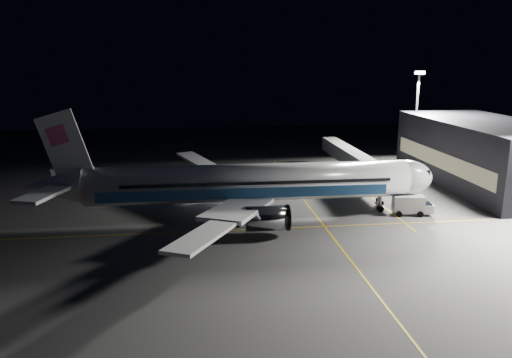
{
  "coord_description": "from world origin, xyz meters",
  "views": [
    {
      "loc": [
        -7.83,
        -71.78,
        23.45
      ],
      "look_at": [
        0.8,
        -0.82,
        6.0
      ],
      "focal_mm": 35.0,
      "sensor_mm": 36.0,
      "label": 1
    }
  ],
  "objects_px": {
    "safety_cone_c": "(249,190)",
    "jet_bridge": "(355,160)",
    "safety_cone_a": "(228,195)",
    "safety_cone_b": "(209,208)",
    "baggage_tug": "(221,189)",
    "service_truck": "(412,205)",
    "floodlight_mast_north": "(417,110)",
    "airliner": "(243,184)"
  },
  "relations": [
    {
      "from": "safety_cone_c",
      "to": "jet_bridge",
      "type": "bearing_deg",
      "value": 11.08
    },
    {
      "from": "airliner",
      "to": "safety_cone_a",
      "type": "height_order",
      "value": "airliner"
    },
    {
      "from": "baggage_tug",
      "to": "safety_cone_b",
      "type": "xyz_separation_m",
      "value": [
        -2.37,
        -9.4,
        -0.52
      ]
    },
    {
      "from": "service_truck",
      "to": "safety_cone_c",
      "type": "relative_size",
      "value": 10.82
    },
    {
      "from": "safety_cone_b",
      "to": "service_truck",
      "type": "bearing_deg",
      "value": -11.49
    },
    {
      "from": "airliner",
      "to": "safety_cone_a",
      "type": "distance_m",
      "value": 12.52
    },
    {
      "from": "safety_cone_a",
      "to": "safety_cone_b",
      "type": "xyz_separation_m",
      "value": [
        -3.41,
        -7.42,
        0.04
      ]
    },
    {
      "from": "safety_cone_a",
      "to": "baggage_tug",
      "type": "bearing_deg",
      "value": 117.73
    },
    {
      "from": "floodlight_mast_north",
      "to": "service_truck",
      "type": "bearing_deg",
      "value": -114.23
    },
    {
      "from": "floodlight_mast_north",
      "to": "safety_cone_b",
      "type": "bearing_deg",
      "value": -148.71
    },
    {
      "from": "floodlight_mast_north",
      "to": "safety_cone_b",
      "type": "height_order",
      "value": "floodlight_mast_north"
    },
    {
      "from": "jet_bridge",
      "to": "safety_cone_a",
      "type": "height_order",
      "value": "jet_bridge"
    },
    {
      "from": "service_truck",
      "to": "jet_bridge",
      "type": "bearing_deg",
      "value": 106.27
    },
    {
      "from": "safety_cone_a",
      "to": "safety_cone_c",
      "type": "relative_size",
      "value": 0.91
    },
    {
      "from": "service_truck",
      "to": "safety_cone_c",
      "type": "xyz_separation_m",
      "value": [
        -23.32,
        16.23,
        -1.33
      ]
    },
    {
      "from": "safety_cone_b",
      "to": "safety_cone_c",
      "type": "xyz_separation_m",
      "value": [
        7.32,
        10.0,
        -0.01
      ]
    },
    {
      "from": "floodlight_mast_north",
      "to": "safety_cone_c",
      "type": "bearing_deg",
      "value": -155.08
    },
    {
      "from": "floodlight_mast_north",
      "to": "service_truck",
      "type": "relative_size",
      "value": 3.34
    },
    {
      "from": "jet_bridge",
      "to": "safety_cone_b",
      "type": "relative_size",
      "value": 57.66
    },
    {
      "from": "airliner",
      "to": "service_truck",
      "type": "bearing_deg",
      "value": -4.96
    },
    {
      "from": "floodlight_mast_north",
      "to": "baggage_tug",
      "type": "relative_size",
      "value": 7.04
    },
    {
      "from": "jet_bridge",
      "to": "baggage_tug",
      "type": "height_order",
      "value": "jet_bridge"
    },
    {
      "from": "safety_cone_b",
      "to": "safety_cone_a",
      "type": "bearing_deg",
      "value": 65.32
    },
    {
      "from": "service_truck",
      "to": "safety_cone_a",
      "type": "bearing_deg",
      "value": 162.35
    },
    {
      "from": "jet_bridge",
      "to": "floodlight_mast_north",
      "type": "relative_size",
      "value": 1.66
    },
    {
      "from": "airliner",
      "to": "safety_cone_a",
      "type": "bearing_deg",
      "value": 97.76
    },
    {
      "from": "airliner",
      "to": "baggage_tug",
      "type": "relative_size",
      "value": 20.92
    },
    {
      "from": "jet_bridge",
      "to": "safety_cone_a",
      "type": "relative_size",
      "value": 66.28
    },
    {
      "from": "jet_bridge",
      "to": "safety_cone_c",
      "type": "xyz_separation_m",
      "value": [
        -20.72,
        -4.06,
        -4.3
      ]
    },
    {
      "from": "service_truck",
      "to": "baggage_tug",
      "type": "bearing_deg",
      "value": 160.04
    },
    {
      "from": "airliner",
      "to": "safety_cone_a",
      "type": "xyz_separation_m",
      "value": [
        -1.56,
        11.42,
        -4.9
      ]
    },
    {
      "from": "floodlight_mast_north",
      "to": "safety_cone_c",
      "type": "height_order",
      "value": "floodlight_mast_north"
    },
    {
      "from": "service_truck",
      "to": "safety_cone_b",
      "type": "xyz_separation_m",
      "value": [
        -30.64,
        6.23,
        -1.32
      ]
    },
    {
      "from": "airliner",
      "to": "baggage_tug",
      "type": "xyz_separation_m",
      "value": [
        -2.6,
        13.4,
        -4.35
      ]
    },
    {
      "from": "floodlight_mast_north",
      "to": "safety_cone_b",
      "type": "xyz_separation_m",
      "value": [
        -46.04,
        -27.99,
        -12.07
      ]
    },
    {
      "from": "safety_cone_c",
      "to": "floodlight_mast_north",
      "type": "bearing_deg",
      "value": 24.92
    },
    {
      "from": "airliner",
      "to": "service_truck",
      "type": "height_order",
      "value": "airliner"
    },
    {
      "from": "floodlight_mast_north",
      "to": "safety_cone_a",
      "type": "relative_size",
      "value": 39.89
    },
    {
      "from": "airliner",
      "to": "safety_cone_c",
      "type": "distance_m",
      "value": 15.01
    },
    {
      "from": "safety_cone_a",
      "to": "safety_cone_b",
      "type": "relative_size",
      "value": 0.87
    },
    {
      "from": "safety_cone_c",
      "to": "airliner",
      "type": "bearing_deg",
      "value": -99.57
    },
    {
      "from": "jet_bridge",
      "to": "safety_cone_b",
      "type": "height_order",
      "value": "jet_bridge"
    }
  ]
}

